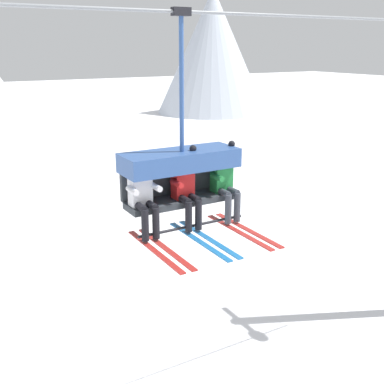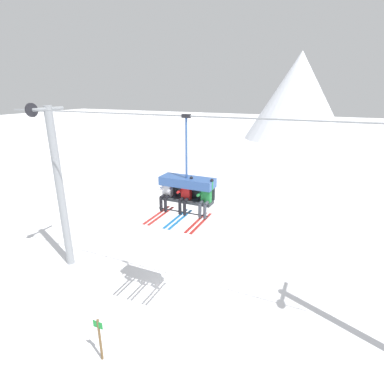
{
  "view_description": "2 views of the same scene",
  "coord_description": "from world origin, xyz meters",
  "px_view_note": "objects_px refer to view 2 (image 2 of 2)",
  "views": [
    {
      "loc": [
        -3.31,
        -7.21,
        7.16
      ],
      "look_at": [
        0.33,
        -0.94,
        4.95
      ],
      "focal_mm": 45.0,
      "sensor_mm": 36.0,
      "label": 1
    },
    {
      "loc": [
        4.38,
        -9.59,
        8.43
      ],
      "look_at": [
        0.49,
        -0.94,
        5.16
      ],
      "focal_mm": 28.0,
      "sensor_mm": 36.0,
      "label": 2
    }
  ],
  "objects_px": {
    "skier_red": "(185,195)",
    "skier_green": "(205,198)",
    "trail_sign": "(100,337)",
    "chairlift_chair": "(188,185)",
    "lift_tower_near": "(59,187)",
    "skier_white": "(166,193)"
  },
  "relations": [
    {
      "from": "chairlift_chair",
      "to": "skier_white",
      "type": "height_order",
      "value": "chairlift_chair"
    },
    {
      "from": "skier_white",
      "to": "trail_sign",
      "type": "bearing_deg",
      "value": -106.81
    },
    {
      "from": "chairlift_chair",
      "to": "skier_green",
      "type": "height_order",
      "value": "chairlift_chair"
    },
    {
      "from": "skier_white",
      "to": "skier_green",
      "type": "distance_m",
      "value": 1.47
    },
    {
      "from": "skier_red",
      "to": "skier_white",
      "type": "bearing_deg",
      "value": -179.47
    },
    {
      "from": "lift_tower_near",
      "to": "skier_white",
      "type": "distance_m",
      "value": 6.35
    },
    {
      "from": "lift_tower_near",
      "to": "skier_green",
      "type": "distance_m",
      "value": 7.8
    },
    {
      "from": "lift_tower_near",
      "to": "chairlift_chair",
      "type": "distance_m",
      "value": 7.1
    },
    {
      "from": "trail_sign",
      "to": "chairlift_chair",
      "type": "bearing_deg",
      "value": 62.93
    },
    {
      "from": "trail_sign",
      "to": "skier_green",
      "type": "bearing_deg",
      "value": 51.52
    },
    {
      "from": "chairlift_chair",
      "to": "skier_white",
      "type": "relative_size",
      "value": 1.91
    },
    {
      "from": "skier_green",
      "to": "trail_sign",
      "type": "xyz_separation_m",
      "value": [
        -2.38,
        -2.99,
        -4.12
      ]
    },
    {
      "from": "skier_white",
      "to": "trail_sign",
      "type": "distance_m",
      "value": 5.15
    },
    {
      "from": "skier_red",
      "to": "skier_green",
      "type": "xyz_separation_m",
      "value": [
        0.74,
        0.0,
        0.0
      ]
    },
    {
      "from": "trail_sign",
      "to": "lift_tower_near",
      "type": "bearing_deg",
      "value": 143.69
    },
    {
      "from": "skier_red",
      "to": "lift_tower_near",
      "type": "bearing_deg",
      "value": 172.45
    },
    {
      "from": "skier_red",
      "to": "skier_green",
      "type": "relative_size",
      "value": 1.0
    },
    {
      "from": "skier_red",
      "to": "trail_sign",
      "type": "relative_size",
      "value": 1.06
    },
    {
      "from": "skier_white",
      "to": "skier_red",
      "type": "xyz_separation_m",
      "value": [
        0.74,
        0.01,
        0.02
      ]
    },
    {
      "from": "chairlift_chair",
      "to": "skier_red",
      "type": "relative_size",
      "value": 1.91
    },
    {
      "from": "chairlift_chair",
      "to": "skier_red",
      "type": "height_order",
      "value": "chairlift_chair"
    },
    {
      "from": "lift_tower_near",
      "to": "chairlift_chair",
      "type": "height_order",
      "value": "lift_tower_near"
    }
  ]
}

